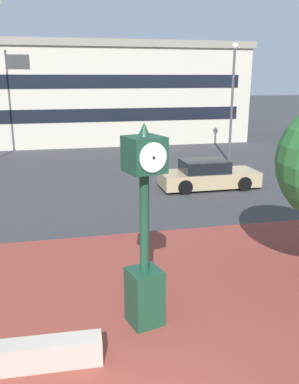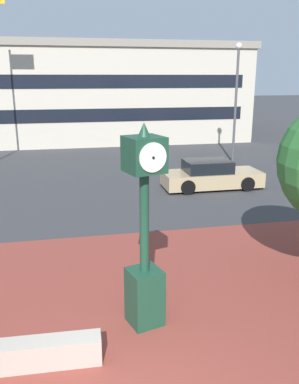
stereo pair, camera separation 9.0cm
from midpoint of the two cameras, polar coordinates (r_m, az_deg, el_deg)
plaza_brick_paving at (r=8.02m, az=-6.37°, el=-21.38°), size 44.00×11.35×0.01m
planter_wall at (r=7.84m, az=-19.64°, el=-21.11°), size 3.21×0.52×0.50m
street_clock at (r=7.89m, az=-1.04°, el=-6.86°), size 0.81×0.83×4.07m
car_street_mid at (r=18.46m, az=8.03°, el=2.30°), size 4.39×1.84×1.28m
civic_building at (r=36.55m, az=-6.81°, el=13.91°), size 21.04×15.35×7.33m
street_lamp_post at (r=24.15m, az=11.49°, el=13.72°), size 0.36×0.36×6.67m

